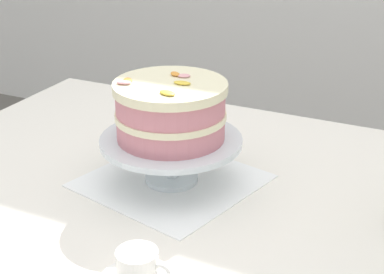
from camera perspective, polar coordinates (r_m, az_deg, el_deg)
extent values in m
cube|color=white|center=(1.23, 1.42, -6.22)|extent=(1.40, 1.00, 0.03)
cylinder|color=brown|center=(1.98, -9.83, -6.43)|extent=(0.06, 0.06, 0.71)
cube|color=white|center=(1.28, -1.91, -4.11)|extent=(0.39, 0.39, 0.00)
cylinder|color=silver|center=(1.28, -1.91, -3.86)|extent=(0.11, 0.11, 0.01)
cylinder|color=silver|center=(1.26, -1.94, -2.14)|extent=(0.03, 0.03, 0.07)
cylinder|color=silver|center=(1.24, -1.97, -0.33)|extent=(0.29, 0.29, 0.01)
cylinder|color=#CC7A84|center=(1.23, -1.99, 0.84)|extent=(0.22, 0.22, 0.04)
cylinder|color=beige|center=(1.22, -2.00, 2.06)|extent=(0.22, 0.22, 0.01)
cylinder|color=#CC7A84|center=(1.21, -2.02, 3.29)|extent=(0.22, 0.22, 0.04)
cylinder|color=beige|center=(1.20, -2.04, 4.66)|extent=(0.23, 0.23, 0.02)
ellipsoid|color=orange|center=(1.21, -5.99, 5.31)|extent=(0.03, 0.04, 0.00)
ellipsoid|color=yellow|center=(1.13, -2.31, 4.13)|extent=(0.04, 0.03, 0.01)
ellipsoid|color=pink|center=(1.19, -6.38, 5.08)|extent=(0.03, 0.03, 0.01)
ellipsoid|color=orange|center=(1.24, -1.58, 5.91)|extent=(0.03, 0.03, 0.01)
ellipsoid|color=pink|center=(1.23, -0.76, 5.74)|extent=(0.03, 0.03, 0.01)
ellipsoid|color=yellow|center=(1.18, -0.91, 5.08)|extent=(0.04, 0.02, 0.01)
cylinder|color=white|center=(0.97, -5.11, -11.93)|extent=(0.07, 0.07, 0.05)
torus|color=white|center=(0.95, -2.81, -12.50)|extent=(0.03, 0.01, 0.03)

